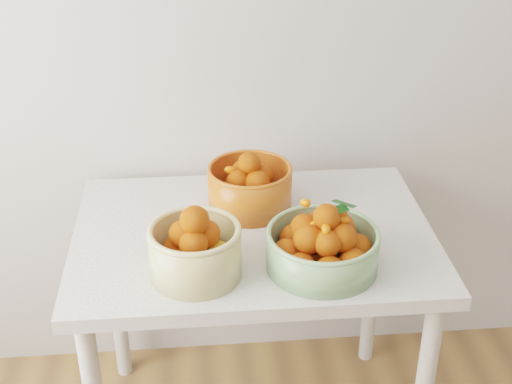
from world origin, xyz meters
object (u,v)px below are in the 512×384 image
Objects in this scene: bowl_green at (323,246)px; bowl_orange at (250,186)px; table at (253,260)px; bowl_cream at (195,250)px.

bowl_green reaches higher than bowl_orange.
bowl_green is at bearing -63.68° from bowl_orange.
bowl_green is 0.36m from bowl_orange.
bowl_green reaches higher than table.
bowl_orange reaches higher than table.
bowl_orange is at bearing 89.45° from table.
bowl_cream is (-0.16, -0.19, 0.17)m from table.
bowl_orange is at bearing 116.32° from bowl_green.
table is 0.29m from bowl_green.
table is at bearing -90.55° from bowl_orange.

